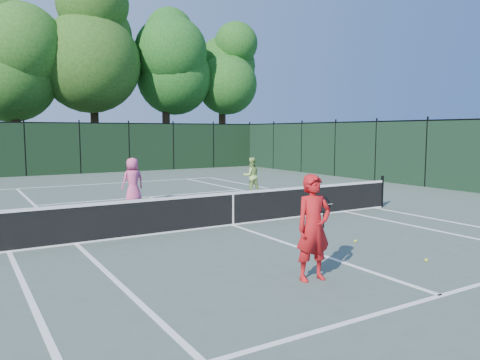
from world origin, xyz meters
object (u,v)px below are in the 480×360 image
loose_ball_near_cart (426,260)px  coach (314,227)px  loose_ball_midcourt (355,241)px  player_pink (133,181)px  player_green (251,176)px

loose_ball_near_cart → coach: bearing=173.4°
coach → loose_ball_near_cart: (2.62, -0.30, -0.88)m
loose_ball_midcourt → player_pink: bearing=106.7°
player_pink → loose_ball_near_cart: (2.52, -10.13, -0.78)m
player_green → loose_ball_near_cart: (-2.41, -10.11, -0.71)m
player_green → loose_ball_near_cart: player_green is taller
player_green → loose_ball_midcourt: size_ratio=21.88×
coach → player_green: bearing=69.2°
coach → loose_ball_near_cart: size_ratio=26.82×
player_green → loose_ball_midcourt: bearing=83.9°
player_pink → player_green: size_ratio=1.09×
coach → loose_ball_midcourt: size_ratio=26.82×
coach → loose_ball_midcourt: 3.15m
player_pink → loose_ball_near_cart: player_pink is taller
player_green → coach: bearing=73.2°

